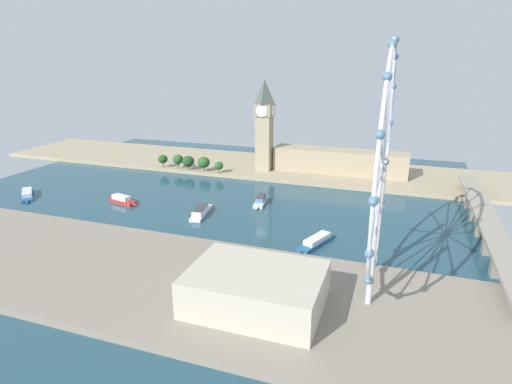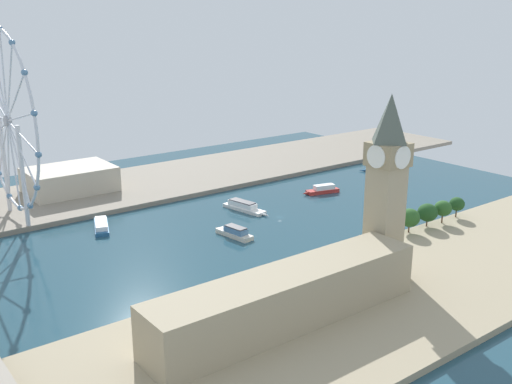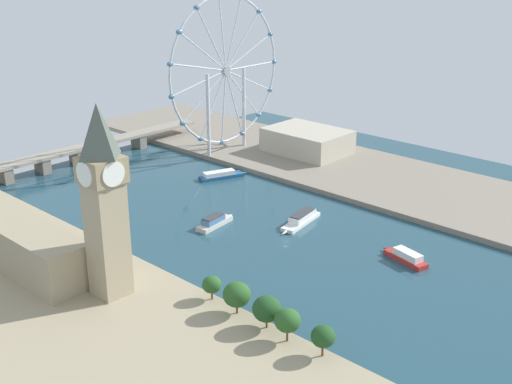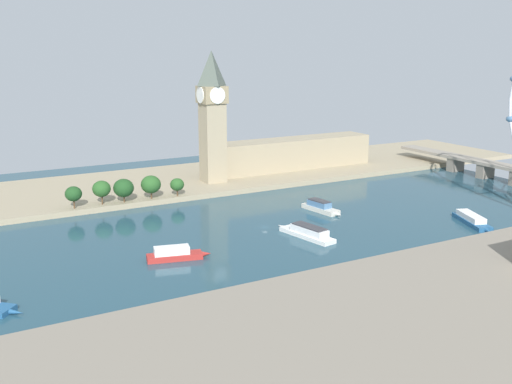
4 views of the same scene
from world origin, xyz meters
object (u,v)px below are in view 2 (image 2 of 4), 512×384
object	(u,v)px
tour_boat_0	(386,170)
ferris_wheel	(8,123)
parliament_block	(288,298)
tour_boat_1	(234,232)
tour_boat_3	(322,190)
tour_boat_4	(244,207)
tour_boat_2	(101,225)
riverside_hall	(70,179)
clock_tower	(386,182)

from	to	relation	value
tour_boat_0	ferris_wheel	bearing A→B (deg)	32.87
parliament_block	tour_boat_0	distance (m)	253.96
tour_boat_1	tour_boat_3	size ratio (longest dim) A/B	1.02
parliament_block	tour_boat_1	distance (m)	103.00
tour_boat_0	tour_boat_4	bearing A→B (deg)	47.88
tour_boat_2	ferris_wheel	bearing A→B (deg)	62.37
parliament_block	tour_boat_1	size ratio (longest dim) A/B	4.24
tour_boat_3	tour_boat_4	size ratio (longest dim) A/B	0.75
riverside_hall	tour_boat_1	world-z (taller)	riverside_hall
tour_boat_1	tour_boat_2	xyz separation A→B (m)	(55.14, 51.79, -0.36)
tour_boat_1	tour_boat_2	world-z (taller)	tour_boat_1
parliament_block	riverside_hall	distance (m)	221.79
tour_boat_2	tour_boat_3	distance (m)	148.55
clock_tower	tour_boat_3	world-z (taller)	clock_tower
riverside_hall	tour_boat_1	xyz separation A→B (m)	(-128.29, -41.28, -8.64)
clock_tower	parliament_block	xyz separation A→B (m)	(-11.82, 65.99, -31.16)
tour_boat_0	clock_tower	bearing A→B (deg)	84.15
tour_boat_0	tour_boat_4	world-z (taller)	tour_boat_4
riverside_hall	tour_boat_3	distance (m)	167.25
tour_boat_0	tour_boat_2	world-z (taller)	tour_boat_2
tour_boat_3	riverside_hall	bearing A→B (deg)	-21.55
tour_boat_0	parliament_block	bearing A→B (deg)	76.53
tour_boat_1	tour_boat_4	bearing A→B (deg)	-50.72
tour_boat_0	tour_boat_4	size ratio (longest dim) A/B	0.80
parliament_block	tour_boat_0	bearing A→B (deg)	-57.37
parliament_block	ferris_wheel	bearing A→B (deg)	13.02
tour_boat_2	tour_boat_4	xyz separation A→B (m)	(-21.63, -82.72, 0.36)
tour_boat_0	tour_boat_1	size ratio (longest dim) A/B	1.03
tour_boat_4	parliament_block	bearing A→B (deg)	-39.76
tour_boat_1	tour_boat_3	xyz separation A→B (m)	(31.54, -94.87, -0.05)
clock_tower	tour_boat_1	size ratio (longest dim) A/B	2.92
tour_boat_3	parliament_block	bearing A→B (deg)	56.29
clock_tower	ferris_wheel	size ratio (longest dim) A/B	0.75
ferris_wheel	tour_boat_4	bearing A→B (deg)	-117.31
clock_tower	tour_boat_2	world-z (taller)	clock_tower
clock_tower	tour_boat_3	xyz separation A→B (m)	(113.21, -70.72, -42.05)
riverside_hall	clock_tower	bearing A→B (deg)	-162.69
tour_boat_1	tour_boat_2	bearing A→B (deg)	35.19
parliament_block	tour_boat_4	distance (m)	146.78
ferris_wheel	riverside_hall	world-z (taller)	ferris_wheel
clock_tower	tour_boat_1	bearing A→B (deg)	16.47
parliament_block	tour_boat_4	xyz separation A→B (m)	(127.01, -72.78, -10.85)
tour_boat_1	ferris_wheel	bearing A→B (deg)	34.31
parliament_block	ferris_wheel	world-z (taller)	ferris_wheel
ferris_wheel	tour_boat_2	size ratio (longest dim) A/B	3.27
riverside_hall	tour_boat_0	distance (m)	229.62
clock_tower	ferris_wheel	world-z (taller)	ferris_wheel
ferris_wheel	tour_boat_4	xyz separation A→B (m)	(-59.91, -116.00, -55.48)
tour_boat_0	tour_boat_4	xyz separation A→B (m)	(-9.78, 140.90, 0.42)
parliament_block	riverside_hall	xyz separation A→B (m)	(221.78, -0.56, -2.20)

